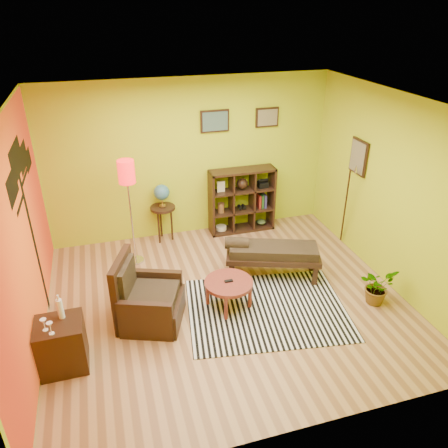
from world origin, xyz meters
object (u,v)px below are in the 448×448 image
object	(u,v)px
bench	(271,252)
coffee_table	(229,285)
floor_lamp	(127,181)
side_cabinet	(62,345)
potted_plant	(376,289)
armchair	(147,302)
globe_table	(162,199)
cube_shelf	(243,200)

from	to	relation	value
bench	coffee_table	bearing A→B (deg)	-146.93
coffee_table	floor_lamp	xyz separation A→B (m)	(-1.14, 1.58, 1.07)
side_cabinet	potted_plant	distance (m)	4.24
side_cabinet	armchair	bearing A→B (deg)	27.67
coffee_table	potted_plant	world-z (taller)	coffee_table
coffee_table	globe_table	bearing A→B (deg)	104.24
side_cabinet	globe_table	bearing A→B (deg)	58.83
floor_lamp	cube_shelf	size ratio (longest dim) A/B	1.47
armchair	potted_plant	xyz separation A→B (m)	(3.19, -0.51, -0.08)
side_cabinet	cube_shelf	size ratio (longest dim) A/B	0.79
coffee_table	potted_plant	size ratio (longest dim) A/B	1.26
bench	floor_lamp	bearing A→B (deg)	152.55
globe_table	cube_shelf	size ratio (longest dim) A/B	0.89
coffee_table	potted_plant	bearing A→B (deg)	-13.66
coffee_table	armchair	bearing A→B (deg)	179.37
armchair	side_cabinet	world-z (taller)	armchair
armchair	cube_shelf	world-z (taller)	cube_shelf
coffee_table	floor_lamp	world-z (taller)	floor_lamp
globe_table	potted_plant	bearing A→B (deg)	-45.75
bench	side_cabinet	bearing A→B (deg)	-160.28
coffee_table	floor_lamp	distance (m)	2.22
side_cabinet	floor_lamp	distance (m)	2.61
potted_plant	globe_table	bearing A→B (deg)	134.25
side_cabinet	bench	distance (m)	3.22
cube_shelf	potted_plant	xyz separation A→B (m)	(1.13, -2.65, -0.39)
coffee_table	bench	xyz separation A→B (m)	(0.84, 0.55, 0.07)
globe_table	bench	xyz separation A→B (m)	(1.39, -1.63, -0.38)
potted_plant	coffee_table	bearing A→B (deg)	166.34
cube_shelf	potted_plant	bearing A→B (deg)	-66.94
bench	globe_table	bearing A→B (deg)	130.58
floor_lamp	cube_shelf	bearing A→B (deg)	15.67
side_cabinet	cube_shelf	distance (m)	4.13
coffee_table	bench	bearing A→B (deg)	33.07
armchair	cube_shelf	distance (m)	2.99
globe_table	floor_lamp	bearing A→B (deg)	-134.45
floor_lamp	globe_table	bearing A→B (deg)	45.55
armchair	potted_plant	size ratio (longest dim) A/B	1.90
armchair	side_cabinet	xyz separation A→B (m)	(-1.05, -0.55, 0.03)
coffee_table	side_cabinet	distance (m)	2.26
coffee_table	armchair	size ratio (longest dim) A/B	0.67
globe_table	cube_shelf	xyz separation A→B (m)	(1.47, -0.02, -0.21)
armchair	cube_shelf	xyz separation A→B (m)	(2.06, 2.14, 0.31)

